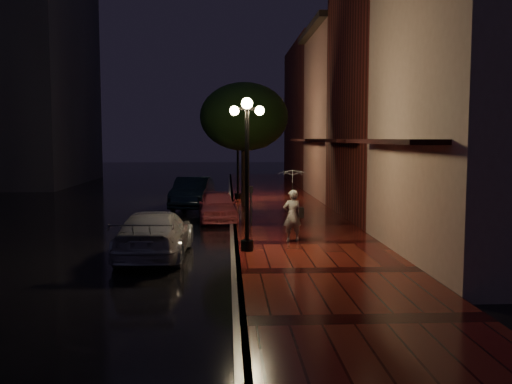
% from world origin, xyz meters
% --- Properties ---
extents(ground, '(120.00, 120.00, 0.00)m').
position_xyz_m(ground, '(0.00, 0.00, 0.00)').
color(ground, black).
rests_on(ground, ground).
extents(sidewalk, '(4.50, 60.00, 0.15)m').
position_xyz_m(sidewalk, '(2.25, 0.00, 0.07)').
color(sidewalk, '#460E0C').
rests_on(sidewalk, ground).
extents(curb, '(0.25, 60.00, 0.15)m').
position_xyz_m(curb, '(0.00, 0.00, 0.07)').
color(curb, '#595451').
rests_on(curb, ground).
extents(storefront_near, '(5.00, 8.00, 8.50)m').
position_xyz_m(storefront_near, '(7.00, -6.00, 4.25)').
color(storefront_near, gray).
rests_on(storefront_near, ground).
extents(storefront_mid, '(5.00, 8.00, 11.00)m').
position_xyz_m(storefront_mid, '(7.00, 2.00, 5.50)').
color(storefront_mid, '#511914').
rests_on(storefront_mid, ground).
extents(storefront_far, '(5.00, 8.00, 9.00)m').
position_xyz_m(storefront_far, '(7.00, 10.00, 4.50)').
color(storefront_far, '#8C5951').
rests_on(storefront_far, ground).
extents(storefront_extra, '(5.00, 12.00, 10.00)m').
position_xyz_m(storefront_extra, '(7.00, 20.00, 5.00)').
color(storefront_extra, '#511914').
rests_on(storefront_extra, ground).
extents(streetlamp_near, '(0.96, 0.36, 4.31)m').
position_xyz_m(streetlamp_near, '(0.35, -5.00, 2.60)').
color(streetlamp_near, black).
rests_on(streetlamp_near, sidewalk).
extents(streetlamp_far, '(0.96, 0.36, 4.31)m').
position_xyz_m(streetlamp_far, '(0.35, 9.00, 2.60)').
color(streetlamp_far, black).
rests_on(streetlamp_far, sidewalk).
extents(street_tree, '(4.16, 4.16, 5.80)m').
position_xyz_m(street_tree, '(0.61, 5.99, 4.24)').
color(street_tree, black).
rests_on(street_tree, sidewalk).
extents(pink_car, '(1.72, 3.78, 1.26)m').
position_xyz_m(pink_car, '(-0.60, 1.89, 0.63)').
color(pink_car, '#DC5A69').
rests_on(pink_car, ground).
extents(navy_car, '(2.02, 4.64, 1.49)m').
position_xyz_m(navy_car, '(-1.87, 6.29, 0.74)').
color(navy_car, black).
rests_on(navy_car, ground).
extents(silver_car, '(1.99, 4.62, 1.32)m').
position_xyz_m(silver_car, '(-2.24, -5.09, 0.66)').
color(silver_car, '#A09FA7').
rests_on(silver_car, ground).
extents(woman_with_umbrella, '(0.94, 0.95, 2.25)m').
position_xyz_m(woman_with_umbrella, '(1.80, -3.61, 1.64)').
color(woman_with_umbrella, silver).
rests_on(woman_with_umbrella, sidewalk).
extents(parking_meter, '(0.15, 0.12, 1.44)m').
position_xyz_m(parking_meter, '(0.66, -0.27, 1.02)').
color(parking_meter, black).
rests_on(parking_meter, sidewalk).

